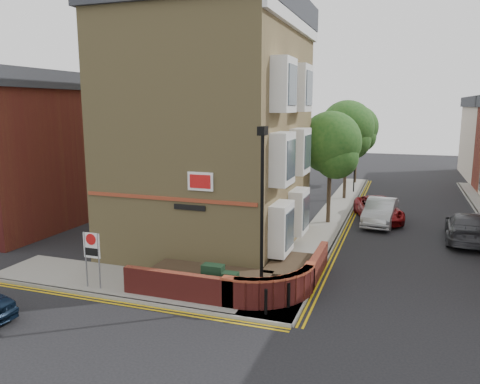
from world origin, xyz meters
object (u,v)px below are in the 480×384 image
object	(u,v)px
utility_cabinet_large	(213,280)
lamppost	(262,216)
zone_sign	(92,250)
silver_car_near	(380,212)

from	to	relation	value
utility_cabinet_large	lamppost	bearing A→B (deg)	-3.01
zone_sign	utility_cabinet_large	bearing A→B (deg)	9.69
zone_sign	silver_car_near	xyz separation A→B (m)	(10.00, 14.46, -0.87)
zone_sign	silver_car_near	world-z (taller)	zone_sign
utility_cabinet_large	silver_car_near	size ratio (longest dim) A/B	0.25
lamppost	zone_sign	world-z (taller)	lamppost
lamppost	utility_cabinet_large	world-z (taller)	lamppost
lamppost	zone_sign	xyz separation A→B (m)	(-6.60, -0.70, -1.70)
utility_cabinet_large	silver_car_near	world-z (taller)	silver_car_near
lamppost	utility_cabinet_large	distance (m)	3.24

